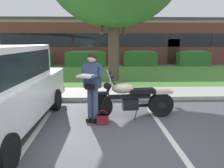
# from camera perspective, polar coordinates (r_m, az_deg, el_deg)

# --- Properties ---
(ground_plane) EXTENTS (140.00, 140.00, 0.00)m
(ground_plane) POSITION_cam_1_polar(r_m,az_deg,el_deg) (4.30, 3.23, -15.48)
(ground_plane) COLOR #4C4C51
(curb_strip) EXTENTS (60.00, 0.20, 0.12)m
(curb_strip) POSITION_cam_1_polar(r_m,az_deg,el_deg) (7.05, 1.05, -3.92)
(curb_strip) COLOR #B7B2A8
(curb_strip) RESTS_ON ground
(concrete_walk) EXTENTS (60.00, 1.50, 0.08)m
(concrete_walk) POSITION_cam_1_polar(r_m,az_deg,el_deg) (7.88, 0.72, -2.38)
(concrete_walk) COLOR #B7B2A8
(concrete_walk) RESTS_ON ground
(grass_lawn) EXTENTS (60.00, 7.59, 0.06)m
(grass_lawn) POSITION_cam_1_polar(r_m,az_deg,el_deg) (12.33, -0.29, 2.75)
(grass_lawn) COLOR #478433
(grass_lawn) RESTS_ON ground
(stall_stripe_0) EXTENTS (0.20, 4.40, 0.01)m
(stall_stripe_0) POSITION_cam_1_polar(r_m,az_deg,el_deg) (4.71, -21.17, -13.71)
(stall_stripe_0) COLOR silver
(stall_stripe_0) RESTS_ON ground
(stall_stripe_1) EXTENTS (0.20, 4.40, 0.01)m
(stall_stripe_1) POSITION_cam_1_polar(r_m,az_deg,el_deg) (4.66, 15.27, -13.61)
(stall_stripe_1) COLOR silver
(stall_stripe_1) RESTS_ON ground
(motorcycle) EXTENTS (2.24, 0.82, 1.26)m
(motorcycle) POSITION_cam_1_polar(r_m,az_deg,el_deg) (5.43, 6.07, -4.10)
(motorcycle) COLOR black
(motorcycle) RESTS_ON ground
(rider_person) EXTENTS (0.58, 0.66, 1.70)m
(rider_person) POSITION_cam_1_polar(r_m,az_deg,el_deg) (4.99, -5.51, 0.63)
(rider_person) COLOR black
(rider_person) RESTS_ON ground
(handbag) EXTENTS (0.28, 0.13, 0.36)m
(handbag) POSITION_cam_1_polar(r_m,az_deg,el_deg) (5.03, -2.54, -9.46)
(handbag) COLOR maroon
(handbag) RESTS_ON ground
(hedge_left) EXTENTS (3.17, 0.90, 1.24)m
(hedge_left) POSITION_cam_1_polar(r_m,az_deg,el_deg) (17.01, -21.38, 6.54)
(hedge_left) COLOR #336B2D
(hedge_left) RESTS_ON ground
(hedge_center_left) EXTENTS (3.04, 0.90, 1.24)m
(hedge_center_left) POSITION_cam_1_polar(r_m,az_deg,el_deg) (16.12, -7.18, 7.01)
(hedge_center_left) COLOR #336B2D
(hedge_center_left) RESTS_ON ground
(hedge_center_right) EXTENTS (2.52, 0.90, 1.24)m
(hedge_center_right) POSITION_cam_1_polar(r_m,az_deg,el_deg) (16.29, 7.68, 7.05)
(hedge_center_right) COLOR #336B2D
(hedge_center_right) RESTS_ON ground
(hedge_right) EXTENTS (2.40, 0.90, 1.24)m
(hedge_right) POSITION_cam_1_polar(r_m,az_deg,el_deg) (17.48, 21.35, 6.67)
(hedge_right) COLOR #336B2D
(hedge_right) RESTS_ON ground
(brick_building) EXTENTS (22.95, 10.97, 3.84)m
(brick_building) POSITION_cam_1_polar(r_m,az_deg,el_deg) (22.96, 1.12, 11.68)
(brick_building) COLOR brown
(brick_building) RESTS_ON ground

